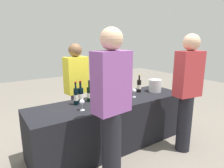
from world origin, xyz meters
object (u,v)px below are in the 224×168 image
(wine_glass_3, at_px, (108,99))
(server_pouring, at_px, (77,88))
(wine_glass_0, at_px, (82,103))
(wine_bottle_1, at_px, (81,95))
(ice_bucket, at_px, (155,86))
(wine_glass_1, at_px, (96,100))
(wine_glass_5, at_px, (134,91))
(wine_bottle_0, at_px, (76,96))
(wine_bottle_7, at_px, (139,86))
(guest_1, at_px, (187,89))
(wine_bottle_3, at_px, (97,92))
(wine_bottle_6, at_px, (123,89))
(wine_glass_4, at_px, (117,96))
(wine_bottle_4, at_px, (112,90))
(wine_glass_2, at_px, (99,99))
(guest_0, at_px, (112,104))
(wine_bottle_2, at_px, (89,94))
(wine_bottle_5, at_px, (117,89))

(wine_glass_3, bearing_deg, server_pouring, 100.64)
(wine_glass_0, bearing_deg, server_pouring, 71.26)
(wine_bottle_1, height_order, ice_bucket, wine_bottle_1)
(wine_glass_1, xyz_separation_m, wine_glass_5, (0.74, 0.09, -0.00))
(wine_bottle_0, xyz_separation_m, wine_glass_3, (0.34, -0.28, -0.02))
(wine_bottle_7, distance_m, guest_1, 0.85)
(wine_bottle_7, bearing_deg, wine_glass_5, -145.11)
(wine_bottle_3, xyz_separation_m, wine_glass_0, (-0.37, -0.26, -0.02))
(wine_glass_0, bearing_deg, wine_bottle_6, 14.86)
(wine_glass_4, xyz_separation_m, server_pouring, (-0.34, 0.66, 0.03))
(ice_bucket, bearing_deg, server_pouring, 155.23)
(wine_bottle_6, relative_size, wine_glass_3, 2.28)
(wine_bottle_6, bearing_deg, wine_bottle_7, 6.30)
(wine_bottle_0, relative_size, ice_bucket, 1.53)
(wine_glass_5, bearing_deg, wine_glass_1, -173.19)
(wine_bottle_4, distance_m, wine_bottle_6, 0.19)
(wine_bottle_7, xyz_separation_m, wine_glass_2, (-0.92, -0.22, -0.02))
(ice_bucket, distance_m, guest_1, 0.71)
(wine_bottle_0, height_order, wine_glass_2, wine_bottle_0)
(wine_glass_2, bearing_deg, wine_glass_0, -172.30)
(wine_bottle_3, bearing_deg, wine_glass_0, -144.71)
(wine_glass_3, distance_m, guest_0, 0.59)
(wine_bottle_7, bearing_deg, wine_glass_1, -164.82)
(wine_bottle_2, bearing_deg, wine_bottle_6, -5.87)
(wine_bottle_6, relative_size, wine_bottle_7, 1.00)
(wine_glass_2, height_order, wine_glass_3, wine_glass_3)
(wine_bottle_6, xyz_separation_m, ice_bucket, (0.63, -0.09, -0.00))
(wine_bottle_7, bearing_deg, server_pouring, 155.95)
(wine_bottle_5, bearing_deg, wine_glass_5, -42.78)
(server_pouring, relative_size, guest_0, 0.89)
(guest_0, bearing_deg, wine_bottle_0, 88.32)
(wine_glass_5, height_order, server_pouring, server_pouring)
(wine_bottle_3, xyz_separation_m, wine_glass_2, (-0.09, -0.22, -0.03))
(wine_glass_0, bearing_deg, guest_0, -79.94)
(wine_bottle_0, height_order, wine_bottle_2, wine_bottle_0)
(wine_bottle_1, distance_m, wine_glass_4, 0.53)
(wine_bottle_3, xyz_separation_m, guest_1, (0.99, -0.83, 0.08))
(wine_bottle_4, distance_m, wine_glass_5, 0.35)
(wine_bottle_6, height_order, wine_glass_2, wine_bottle_6)
(wine_bottle_4, height_order, wine_bottle_6, wine_bottle_4)
(wine_bottle_3, xyz_separation_m, wine_bottle_6, (0.45, -0.04, -0.01))
(wine_bottle_7, bearing_deg, wine_bottle_6, -173.70)
(wine_glass_3, relative_size, wine_glass_5, 0.99)
(wine_bottle_5, distance_m, wine_glass_0, 0.78)
(wine_bottle_2, bearing_deg, wine_glass_1, -101.44)
(wine_bottle_1, bearing_deg, guest_1, -34.62)
(wine_glass_3, relative_size, ice_bucket, 0.63)
(wine_bottle_6, relative_size, wine_glass_5, 2.26)
(wine_glass_0, height_order, guest_0, guest_0)
(wine_bottle_6, bearing_deg, wine_glass_0, -165.14)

